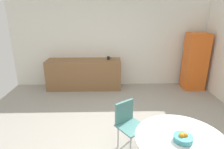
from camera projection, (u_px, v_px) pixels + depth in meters
name	position (u px, v px, depth m)	size (l,w,h in m)	color
ground_plane	(113.00, 144.00, 3.35)	(6.00, 6.00, 0.00)	#9E998E
wall_back	(110.00, 44.00, 5.78)	(6.00, 0.10, 2.60)	white
counter_block	(84.00, 74.00, 5.70)	(2.21, 0.60, 0.90)	brown
locker_cabinet	(195.00, 62.00, 5.57)	(0.60, 0.50, 1.69)	orange
round_table	(180.00, 147.00, 2.36)	(1.15, 1.15, 0.75)	silver
chair_teal	(128.00, 120.00, 3.14)	(0.59, 0.59, 0.83)	silver
fruit_bowl	(183.00, 138.00, 2.26)	(0.23, 0.23, 0.11)	teal
mug_white	(108.00, 58.00, 5.58)	(0.13, 0.08, 0.09)	black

